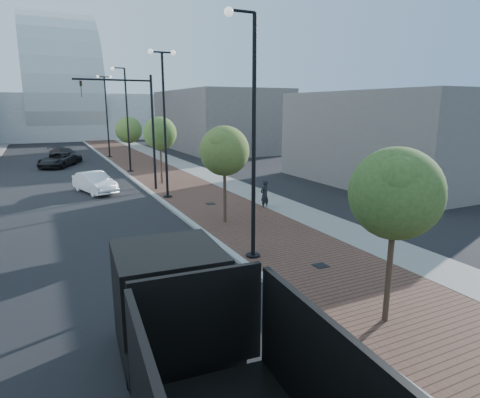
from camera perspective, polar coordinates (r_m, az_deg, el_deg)
name	(u,v)px	position (r m, az deg, el deg)	size (l,w,h in m)	color
sidewalk	(147,162)	(45.06, -12.89, 5.05)	(7.00, 140.00, 0.12)	#4C2D23
concrete_strip	(171,161)	(45.74, -9.59, 5.31)	(2.40, 140.00, 0.13)	slate
curb	(113,164)	(44.41, -17.30, 4.69)	(0.30, 140.00, 0.14)	gray
white_sedan	(95,182)	(30.31, -19.63, 2.19)	(1.52, 4.37, 1.44)	white
dark_car_mid	(57,160)	(44.49, -24.14, 5.01)	(2.39, 5.19, 1.44)	black
dark_car_far	(65,155)	(49.03, -23.23, 5.72)	(2.01, 4.95, 1.44)	black
pedestrian	(265,195)	(24.01, 3.44, 0.62)	(0.63, 0.41, 1.72)	black
streetlight_1	(251,150)	(15.34, 1.56, 6.86)	(1.44, 0.56, 9.21)	black
streetlight_2	(165,124)	(26.54, -10.45, 10.23)	(1.72, 0.56, 9.28)	black
streetlight_3	(127,124)	(38.22, -15.56, 10.01)	(1.44, 0.56, 9.21)	black
streetlight_4	(107,116)	(50.06, -18.08, 10.97)	(1.72, 0.56, 9.28)	black
traffic_mast	(140,120)	(29.22, -13.82, 10.62)	(5.09, 0.20, 8.00)	black
tree_0	(396,194)	(11.38, 20.98, 0.70)	(2.47, 2.43, 4.95)	#382619
tree_1	(225,151)	(20.41, -2.10, 6.71)	(2.51, 2.48, 5.02)	#382619
tree_2	(160,133)	(31.70, -11.04, 8.96)	(2.52, 2.49, 5.17)	#382619
tree_3	(129,130)	(43.41, -15.23, 9.27)	(2.66, 2.65, 4.88)	#382619
convention_center	(62,105)	(88.65, -23.56, 11.88)	(50.00, 30.00, 50.00)	#9FA6A8
commercial_block_ne	(217,120)	(58.12, -3.17, 10.94)	(12.00, 22.00, 8.00)	#615A57
commercial_block_e	(392,138)	(34.10, 20.41, 7.97)	(10.00, 16.00, 7.00)	#655D5B
utility_cover_1	(321,266)	(15.72, 11.18, -9.11)	(0.50, 0.50, 0.02)	black
utility_cover_2	(210,204)	(24.94, -4.16, -0.65)	(0.50, 0.50, 0.02)	black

